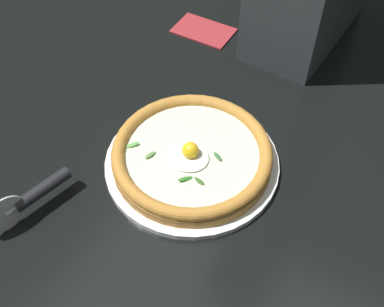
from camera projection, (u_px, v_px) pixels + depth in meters
ground_plane at (182, 152)px, 0.91m from camera, size 2.40×2.40×0.03m
pizza_plate at (192, 163)px, 0.86m from camera, size 0.32×0.32×0.01m
pizza at (192, 154)px, 0.84m from camera, size 0.29×0.29×0.05m
pizza_cutter at (33, 195)px, 0.78m from camera, size 0.05×0.16×0.07m
folded_napkin at (203, 30)px, 1.13m from camera, size 0.14×0.09×0.01m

